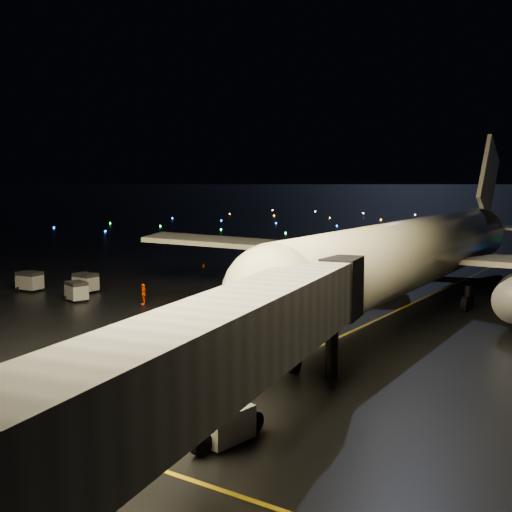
# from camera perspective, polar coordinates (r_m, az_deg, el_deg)

# --- Properties ---
(lane_centre) EXTENTS (0.25, 80.00, 0.02)m
(lane_centre) POSITION_cam_1_polar(r_m,az_deg,el_deg) (47.00, 9.31, -6.26)
(lane_centre) COLOR gold
(lane_centre) RESTS_ON ground
(airliner) EXTENTS (55.93, 53.29, 15.42)m
(airliner) POSITION_cam_1_polar(r_m,az_deg,el_deg) (56.30, 15.11, 3.70)
(airliner) COLOR silver
(airliner) RESTS_ON ground
(pushback_tug) EXTENTS (4.56, 2.81, 2.05)m
(pushback_tug) POSITION_cam_1_polar(r_m,az_deg,el_deg) (27.80, -4.97, -13.44)
(pushback_tug) COLOR silver
(pushback_tug) RESTS_ON ground
(belt_loader) EXTENTS (6.32, 2.55, 2.98)m
(belt_loader) POSITION_cam_1_polar(r_m,az_deg,el_deg) (37.80, -4.48, -7.16)
(belt_loader) COLOR silver
(belt_loader) RESTS_ON ground
(crew_c) EXTENTS (0.94, 1.12, 1.79)m
(crew_c) POSITION_cam_1_polar(r_m,az_deg,el_deg) (55.25, -9.96, -3.35)
(crew_c) COLOR #F54700
(crew_c) RESTS_ON ground
(safety_cone_0) EXTENTS (0.57, 0.57, 0.52)m
(safety_cone_0) POSITION_cam_1_polar(r_m,az_deg,el_deg) (55.29, -3.34, -3.92)
(safety_cone_0) COLOR #E64701
(safety_cone_0) RESTS_ON ground
(safety_cone_1) EXTENTS (0.50, 0.50, 0.54)m
(safety_cone_1) POSITION_cam_1_polar(r_m,az_deg,el_deg) (56.52, 3.28, -3.66)
(safety_cone_1) COLOR #E64701
(safety_cone_1) RESTS_ON ground
(safety_cone_2) EXTENTS (0.49, 0.49, 0.48)m
(safety_cone_2) POSITION_cam_1_polar(r_m,az_deg,el_deg) (60.24, -2.92, -3.03)
(safety_cone_2) COLOR #E64701
(safety_cone_2) RESTS_ON ground
(safety_cone_3) EXTENTS (0.57, 0.57, 0.51)m
(safety_cone_3) POSITION_cam_1_polar(r_m,az_deg,el_deg) (77.43, -4.69, -0.79)
(safety_cone_3) COLOR #E64701
(safety_cone_3) RESTS_ON ground
(taxiway_lights) EXTENTS (164.00, 92.00, 0.36)m
(taxiway_lights) POSITION_cam_1_polar(r_m,az_deg,el_deg) (136.66, 20.62, 2.13)
(taxiway_lights) COLOR black
(taxiway_lights) RESTS_ON ground
(baggage_cart_0) EXTENTS (2.34, 1.95, 1.71)m
(baggage_cart_0) POSITION_cam_1_polar(r_m,az_deg,el_deg) (58.05, -15.67, -3.04)
(baggage_cart_0) COLOR gray
(baggage_cart_0) RESTS_ON ground
(baggage_cart_1) EXTENTS (2.13, 1.50, 1.80)m
(baggage_cart_1) POSITION_cam_1_polar(r_m,az_deg,el_deg) (62.26, -14.90, -2.31)
(baggage_cart_1) COLOR gray
(baggage_cart_1) RESTS_ON ground
(baggage_cart_2) EXTENTS (2.36, 1.81, 1.85)m
(baggage_cart_2) POSITION_cam_1_polar(r_m,az_deg,el_deg) (64.47, -19.47, -2.14)
(baggage_cart_2) COLOR gray
(baggage_cart_2) RESTS_ON ground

